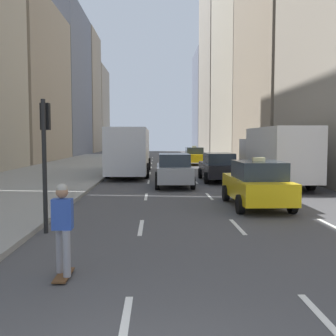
% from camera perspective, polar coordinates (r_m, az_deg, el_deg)
% --- Properties ---
extents(sidewalk_left, '(8.00, 66.00, 0.15)m').
position_cam_1_polar(sidewalk_left, '(31.12, -15.22, -0.47)').
color(sidewalk_left, gray).
rests_on(sidewalk_left, ground).
extents(lane_markings, '(5.72, 56.00, 0.01)m').
position_cam_1_polar(lane_markings, '(26.40, 3.37, -1.30)').
color(lane_markings, white).
rests_on(lane_markings, ground).
extents(building_row_left, '(6.00, 93.28, 34.15)m').
position_cam_1_polar(building_row_left, '(50.45, -18.81, 15.06)').
color(building_row_left, '#A89E89').
rests_on(building_row_left, ground).
extents(building_row_right, '(6.00, 91.74, 37.62)m').
position_cam_1_polar(building_row_right, '(49.41, 12.73, 18.70)').
color(building_row_right, gray).
rests_on(building_row_right, ground).
extents(taxi_lead, '(2.02, 4.40, 1.87)m').
position_cam_1_polar(taxi_lead, '(15.02, 12.76, -2.24)').
color(taxi_lead, yellow).
rests_on(taxi_lead, ground).
extents(taxi_second, '(2.02, 4.40, 1.87)m').
position_cam_1_polar(taxi_second, '(38.77, 3.79, 1.76)').
color(taxi_second, yellow).
rests_on(taxi_second, ground).
extents(sedan_black_near, '(2.02, 4.95, 1.71)m').
position_cam_1_polar(sedan_black_near, '(23.89, 7.29, 0.19)').
color(sedan_black_near, black).
rests_on(sedan_black_near, ground).
extents(sedan_silver_behind, '(2.02, 4.79, 1.76)m').
position_cam_1_polar(sedan_silver_behind, '(21.12, 0.84, -0.25)').
color(sedan_silver_behind, '#9EA0A5').
rests_on(sedan_silver_behind, ground).
extents(city_bus, '(2.80, 11.61, 3.25)m').
position_cam_1_polar(city_bus, '(28.63, -5.49, 2.70)').
color(city_bus, silver).
rests_on(city_bus, ground).
extents(box_truck, '(2.58, 8.40, 3.15)m').
position_cam_1_polar(box_truck, '(22.36, 15.31, 1.94)').
color(box_truck, silver).
rests_on(box_truck, ground).
extents(skateboarder, '(0.36, 0.80, 1.75)m').
position_cam_1_polar(skateboarder, '(7.47, -15.04, -8.14)').
color(skateboarder, brown).
rests_on(skateboarder, ground).
extents(traffic_light_pole, '(0.24, 0.42, 3.60)m').
position_cam_1_polar(traffic_light_pole, '(11.08, -17.43, 3.34)').
color(traffic_light_pole, black).
rests_on(traffic_light_pole, ground).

